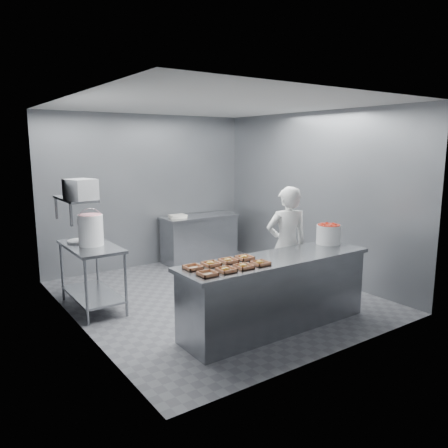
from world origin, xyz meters
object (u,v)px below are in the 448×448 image
at_px(tray_4, 193,267).
at_px(appliance, 81,189).
at_px(tray_0, 207,274).
at_px(tray_6, 228,261).
at_px(prep_table, 92,267).
at_px(glaze_bucket, 91,229).
at_px(tray_3, 260,263).
at_px(tray_5, 211,264).
at_px(tray_7, 245,258).
at_px(tray_1, 226,270).
at_px(tray_2, 244,266).
at_px(worker, 287,245).
at_px(back_counter, 200,238).
at_px(strawberry_tub, 328,233).
at_px(service_counter, 276,292).

xyz_separation_m(tray_4, appliance, (-0.72, 1.53, 0.78)).
distance_m(tray_0, tray_6, 0.56).
distance_m(prep_table, tray_6, 2.10).
distance_m(tray_4, appliance, 1.86).
bearing_deg(glaze_bucket, tray_6, -60.37).
distance_m(tray_3, appliance, 2.45).
relative_size(tray_5, tray_7, 1.00).
height_order(tray_7, glaze_bucket, glaze_bucket).
height_order(tray_1, tray_7, same).
distance_m(tray_0, tray_1, 0.24).
relative_size(prep_table, tray_7, 6.40).
height_order(tray_4, tray_6, tray_6).
height_order(prep_table, tray_2, tray_2).
xyz_separation_m(tray_1, tray_5, (0.00, 0.29, 0.00)).
distance_m(tray_2, worker, 1.54).
xyz_separation_m(back_counter, tray_4, (-2.00, -3.10, 0.47)).
xyz_separation_m(tray_2, tray_6, (0.00, 0.29, 0.00)).
distance_m(prep_table, glaze_bucket, 0.53).
distance_m(prep_table, tray_2, 2.36).
bearing_deg(tray_6, tray_5, 180.00).
xyz_separation_m(back_counter, tray_7, (-1.28, -3.10, 0.47)).
xyz_separation_m(back_counter, tray_6, (-1.52, -3.10, 0.47)).
distance_m(tray_1, tray_7, 0.56).
bearing_deg(tray_5, tray_0, -128.80).
xyz_separation_m(worker, strawberry_tub, (0.35, -0.45, 0.20)).
distance_m(prep_table, back_counter, 2.87).
bearing_deg(tray_6, tray_4, 180.00).
height_order(tray_0, tray_7, tray_7).
height_order(back_counter, strawberry_tub, strawberry_tub).
height_order(tray_1, glaze_bucket, glaze_bucket).
xyz_separation_m(prep_table, worker, (2.38, -1.35, 0.25)).
bearing_deg(tray_4, tray_3, -22.35).
bearing_deg(strawberry_tub, tray_5, -179.92).
xyz_separation_m(tray_0, tray_2, (0.48, -0.00, 0.00)).
distance_m(prep_table, strawberry_tub, 3.30).
distance_m(tray_1, glaze_bucket, 2.23).
bearing_deg(tray_3, tray_5, 148.45).
bearing_deg(back_counter, tray_7, -112.45).
relative_size(tray_6, tray_7, 1.00).
height_order(back_counter, tray_0, tray_0).
bearing_deg(back_counter, appliance, -150.01).
xyz_separation_m(tray_3, strawberry_tub, (1.46, 0.30, 0.12)).
distance_m(tray_1, strawberry_tub, 1.97).
distance_m(service_counter, appliance, 2.77).
bearing_deg(tray_1, tray_7, 31.55).
bearing_deg(tray_6, glaze_bucket, 119.63).
distance_m(back_counter, glaze_bucket, 2.94).
xyz_separation_m(tray_0, tray_6, (0.48, 0.29, 0.00)).
height_order(tray_7, worker, worker).
distance_m(back_counter, tray_3, 3.66).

